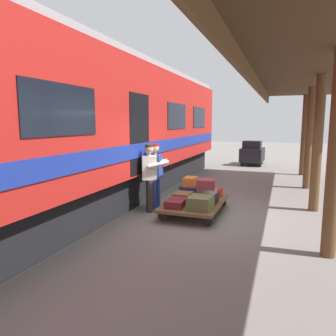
{
  "coord_description": "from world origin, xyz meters",
  "views": [
    {
      "loc": [
        -1.49,
        7.17,
        2.25
      ],
      "look_at": [
        1.12,
        0.1,
        1.15
      ],
      "focal_mm": 33.6,
      "sensor_mm": 36.0,
      "label": 1
    }
  ],
  "objects_px": {
    "luggage_cart": "(195,203)",
    "porter_in_overalls": "(154,174)",
    "suitcase_olive_duffel": "(200,202)",
    "suitcase_red_plastic": "(212,193)",
    "suitcase_navy_fabric": "(190,190)",
    "suitcase_gray_aluminum": "(207,192)",
    "baggage_tug": "(252,153)",
    "suitcase_brown_leather": "(183,197)",
    "suitcase_black_hardshell": "(206,198)",
    "suitcase_orange_carryall": "(190,181)",
    "suitcase_burgundy_valise": "(206,184)",
    "train_car": "(89,129)",
    "suitcase_maroon_trunk": "(176,203)",
    "porter_by_door": "(150,175)"
  },
  "relations": [
    {
      "from": "suitcase_black_hardshell",
      "to": "suitcase_maroon_trunk",
      "type": "bearing_deg",
      "value": 45.02
    },
    {
      "from": "luggage_cart",
      "to": "porter_in_overalls",
      "type": "relative_size",
      "value": 1.26
    },
    {
      "from": "suitcase_brown_leather",
      "to": "suitcase_gray_aluminum",
      "type": "xyz_separation_m",
      "value": [
        -0.6,
        0.03,
        0.18
      ]
    },
    {
      "from": "suitcase_navy_fabric",
      "to": "porter_in_overalls",
      "type": "relative_size",
      "value": 0.36
    },
    {
      "from": "train_car",
      "to": "luggage_cart",
      "type": "bearing_deg",
      "value": -175.95
    },
    {
      "from": "suitcase_gray_aluminum",
      "to": "porter_by_door",
      "type": "relative_size",
      "value": 0.23
    },
    {
      "from": "suitcase_orange_carryall",
      "to": "porter_by_door",
      "type": "bearing_deg",
      "value": 44.09
    },
    {
      "from": "suitcase_orange_carryall",
      "to": "baggage_tug",
      "type": "bearing_deg",
      "value": -94.76
    },
    {
      "from": "baggage_tug",
      "to": "suitcase_red_plastic",
      "type": "bearing_deg",
      "value": 88.9
    },
    {
      "from": "suitcase_gray_aluminum",
      "to": "suitcase_olive_duffel",
      "type": "bearing_deg",
      "value": 88.93
    },
    {
      "from": "train_car",
      "to": "suitcase_brown_leather",
      "type": "height_order",
      "value": "train_car"
    },
    {
      "from": "suitcase_gray_aluminum",
      "to": "suitcase_burgundy_valise",
      "type": "relative_size",
      "value": 0.9
    },
    {
      "from": "suitcase_black_hardshell",
      "to": "porter_in_overalls",
      "type": "height_order",
      "value": "porter_in_overalls"
    },
    {
      "from": "suitcase_navy_fabric",
      "to": "suitcase_burgundy_valise",
      "type": "height_order",
      "value": "suitcase_burgundy_valise"
    },
    {
      "from": "porter_in_overalls",
      "to": "porter_by_door",
      "type": "relative_size",
      "value": 1.0
    },
    {
      "from": "suitcase_maroon_trunk",
      "to": "suitcase_burgundy_valise",
      "type": "height_order",
      "value": "suitcase_burgundy_valise"
    },
    {
      "from": "suitcase_olive_duffel",
      "to": "suitcase_brown_leather",
      "type": "height_order",
      "value": "suitcase_olive_duffel"
    },
    {
      "from": "suitcase_burgundy_valise",
      "to": "porter_in_overalls",
      "type": "xyz_separation_m",
      "value": [
        1.39,
        -0.09,
        0.16
      ]
    },
    {
      "from": "suitcase_orange_carryall",
      "to": "suitcase_gray_aluminum",
      "type": "height_order",
      "value": "suitcase_orange_carryall"
    },
    {
      "from": "suitcase_burgundy_valise",
      "to": "suitcase_red_plastic",
      "type": "bearing_deg",
      "value": -91.24
    },
    {
      "from": "train_car",
      "to": "suitcase_black_hardshell",
      "type": "bearing_deg",
      "value": -176.32
    },
    {
      "from": "suitcase_olive_duffel",
      "to": "suitcase_gray_aluminum",
      "type": "bearing_deg",
      "value": -91.07
    },
    {
      "from": "suitcase_navy_fabric",
      "to": "suitcase_burgundy_valise",
      "type": "bearing_deg",
      "value": 132.71
    },
    {
      "from": "suitcase_navy_fabric",
      "to": "suitcase_orange_carryall",
      "type": "relative_size",
      "value": 1.35
    },
    {
      "from": "train_car",
      "to": "suitcase_burgundy_valise",
      "type": "relative_size",
      "value": 37.94
    },
    {
      "from": "baggage_tug",
      "to": "porter_by_door",
      "type": "bearing_deg",
      "value": 80.91
    },
    {
      "from": "suitcase_brown_leather",
      "to": "suitcase_red_plastic",
      "type": "relative_size",
      "value": 0.95
    },
    {
      "from": "suitcase_olive_duffel",
      "to": "suitcase_red_plastic",
      "type": "bearing_deg",
      "value": -90.0
    },
    {
      "from": "suitcase_olive_duffel",
      "to": "suitcase_red_plastic",
      "type": "xyz_separation_m",
      "value": [
        0.0,
        -1.18,
        -0.03
      ]
    },
    {
      "from": "suitcase_brown_leather",
      "to": "suitcase_orange_carryall",
      "type": "distance_m",
      "value": 0.65
    },
    {
      "from": "luggage_cart",
      "to": "suitcase_maroon_trunk",
      "type": "height_order",
      "value": "suitcase_maroon_trunk"
    },
    {
      "from": "suitcase_gray_aluminum",
      "to": "suitcase_navy_fabric",
      "type": "bearing_deg",
      "value": -45.83
    },
    {
      "from": "train_car",
      "to": "porter_in_overalls",
      "type": "bearing_deg",
      "value": -171.58
    },
    {
      "from": "suitcase_brown_leather",
      "to": "suitcase_orange_carryall",
      "type": "relative_size",
      "value": 1.15
    },
    {
      "from": "suitcase_brown_leather",
      "to": "luggage_cart",
      "type": "bearing_deg",
      "value": 180.0
    },
    {
      "from": "suitcase_burgundy_valise",
      "to": "porter_in_overalls",
      "type": "distance_m",
      "value": 1.4
    },
    {
      "from": "suitcase_black_hardshell",
      "to": "train_car",
      "type": "bearing_deg",
      "value": 3.68
    },
    {
      "from": "luggage_cart",
      "to": "suitcase_burgundy_valise",
      "type": "bearing_deg",
      "value": 173.08
    },
    {
      "from": "baggage_tug",
      "to": "suitcase_olive_duffel",
      "type": "bearing_deg",
      "value": 89.03
    },
    {
      "from": "train_car",
      "to": "suitcase_olive_duffel",
      "type": "xyz_separation_m",
      "value": [
        -3.18,
        0.39,
        -1.62
      ]
    },
    {
      "from": "suitcase_red_plastic",
      "to": "baggage_tug",
      "type": "xyz_separation_m",
      "value": [
        -0.17,
        -9.07,
        0.22
      ]
    },
    {
      "from": "suitcase_olive_duffel",
      "to": "suitcase_orange_carryall",
      "type": "height_order",
      "value": "suitcase_orange_carryall"
    },
    {
      "from": "suitcase_burgundy_valise",
      "to": "porter_in_overalls",
      "type": "height_order",
      "value": "porter_in_overalls"
    },
    {
      "from": "suitcase_brown_leather",
      "to": "suitcase_black_hardshell",
      "type": "bearing_deg",
      "value": 180.0
    },
    {
      "from": "suitcase_gray_aluminum",
      "to": "baggage_tug",
      "type": "distance_m",
      "value": 9.69
    },
    {
      "from": "suitcase_navy_fabric",
      "to": "suitcase_orange_carryall",
      "type": "xyz_separation_m",
      "value": [
        -0.01,
        0.01,
        0.25
      ]
    },
    {
      "from": "suitcase_maroon_trunk",
      "to": "suitcase_brown_leather",
      "type": "bearing_deg",
      "value": -90.0
    },
    {
      "from": "suitcase_burgundy_valise",
      "to": "porter_in_overalls",
      "type": "bearing_deg",
      "value": -3.79
    },
    {
      "from": "suitcase_maroon_trunk",
      "to": "suitcase_gray_aluminum",
      "type": "distance_m",
      "value": 0.85
    },
    {
      "from": "suitcase_burgundy_valise",
      "to": "train_car",
      "type": "bearing_deg",
      "value": 3.07
    }
  ]
}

